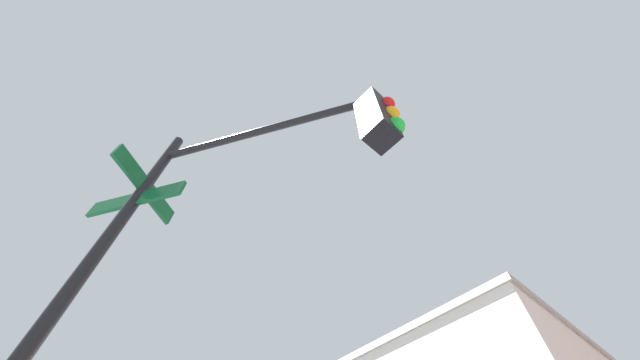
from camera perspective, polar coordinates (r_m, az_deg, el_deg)
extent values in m
cylinder|color=black|center=(3.08, -41.76, -20.33)|extent=(0.12, 0.12, 5.44)
cylinder|color=black|center=(3.92, -10.08, 8.67)|extent=(2.24, 1.47, 0.09)
cube|color=black|center=(3.35, 9.95, 10.66)|extent=(0.28, 0.28, 0.80)
sphere|color=red|center=(3.58, 11.78, 12.92)|extent=(0.18, 0.18, 0.18)
sphere|color=orange|center=(3.36, 12.50, 11.21)|extent=(0.18, 0.18, 0.18)
sphere|color=green|center=(3.14, 13.31, 9.27)|extent=(0.18, 0.18, 0.18)
cube|color=#0F5128|center=(3.87, -29.92, -2.99)|extent=(0.95, 0.62, 0.20)
cube|color=#0F5128|center=(4.02, -28.65, -1.02)|extent=(0.57, 0.87, 0.20)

